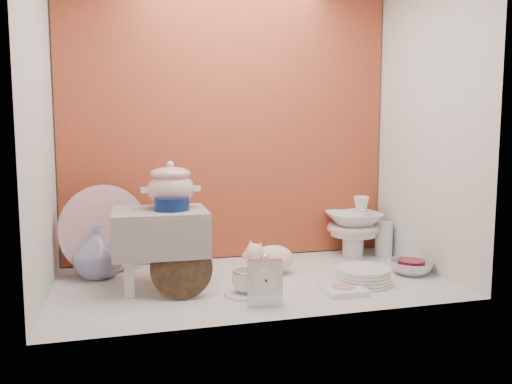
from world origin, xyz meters
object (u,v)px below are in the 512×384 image
at_px(porcelain_tower, 353,226).
at_px(gold_rim_teacup, 246,281).
at_px(dinner_plate_stack, 363,276).
at_px(blue_white_vase, 98,252).
at_px(crystal_bowl, 411,268).
at_px(plush_pig, 273,259).
at_px(mantel_clock, 265,281).
at_px(step_stool, 161,249).
at_px(floral_platter, 104,230).
at_px(soup_tureen, 171,184).

bearing_deg(porcelain_tower, gold_rim_teacup, -145.20).
bearing_deg(porcelain_tower, dinner_plate_stack, -111.01).
height_order(blue_white_vase, porcelain_tower, porcelain_tower).
xyz_separation_m(blue_white_vase, crystal_bowl, (1.49, -0.34, -0.09)).
bearing_deg(plush_pig, mantel_clock, -94.25).
relative_size(mantel_clock, dinner_plate_stack, 0.79).
bearing_deg(dinner_plate_stack, mantel_clock, -162.03).
distance_m(mantel_clock, porcelain_tower, 0.98).
relative_size(step_stool, dinner_plate_stack, 1.58).
relative_size(floral_platter, blue_white_vase, 1.79).
distance_m(soup_tureen, plush_pig, 0.63).
bearing_deg(floral_platter, porcelain_tower, 0.55).
bearing_deg(blue_white_vase, mantel_clock, -41.81).
distance_m(floral_platter, crystal_bowl, 1.52).
distance_m(mantel_clock, gold_rim_teacup, 0.16).
bearing_deg(crystal_bowl, dinner_plate_stack, -164.64).
bearing_deg(gold_rim_teacup, step_stool, 147.80).
distance_m(step_stool, porcelain_tower, 1.14).
height_order(crystal_bowl, porcelain_tower, porcelain_tower).
distance_m(step_stool, dinner_plate_stack, 0.93).
xyz_separation_m(plush_pig, dinner_plate_stack, (0.35, -0.26, -0.04)).
relative_size(floral_platter, crystal_bowl, 2.14).
xyz_separation_m(floral_platter, crystal_bowl, (1.46, -0.40, -0.19)).
bearing_deg(gold_rim_teacup, plush_pig, 54.01).
xyz_separation_m(step_stool, porcelain_tower, (1.09, 0.31, -0.01)).
height_order(step_stool, porcelain_tower, step_stool).
distance_m(step_stool, floral_platter, 0.39).
height_order(step_stool, floral_platter, floral_platter).
relative_size(soup_tureen, gold_rim_teacup, 2.08).
height_order(soup_tureen, gold_rim_teacup, soup_tureen).
bearing_deg(mantel_clock, gold_rim_teacup, 113.48).
bearing_deg(soup_tureen, floral_platter, 140.47).
relative_size(step_stool, mantel_clock, 2.00).
distance_m(mantel_clock, plush_pig, 0.46).
xyz_separation_m(dinner_plate_stack, crystal_bowl, (0.31, 0.08, -0.01)).
bearing_deg(floral_platter, dinner_plate_stack, -22.92).
relative_size(blue_white_vase, gold_rim_teacup, 2.02).
height_order(floral_platter, gold_rim_teacup, floral_platter).
bearing_deg(soup_tureen, blue_white_vase, 150.65).
bearing_deg(crystal_bowl, floral_platter, 164.53).
bearing_deg(crystal_bowl, blue_white_vase, 167.08).
xyz_separation_m(plush_pig, porcelain_tower, (0.54, 0.24, 0.09)).
bearing_deg(gold_rim_teacup, blue_white_vase, 144.33).
bearing_deg(floral_platter, mantel_clock, -46.06).
distance_m(gold_rim_teacup, dinner_plate_stack, 0.56).
bearing_deg(blue_white_vase, soup_tureen, -29.35).
bearing_deg(soup_tureen, plush_pig, 3.03).
relative_size(gold_rim_teacup, dinner_plate_stack, 0.47).
bearing_deg(dinner_plate_stack, floral_platter, 157.08).
bearing_deg(porcelain_tower, plush_pig, -156.49).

